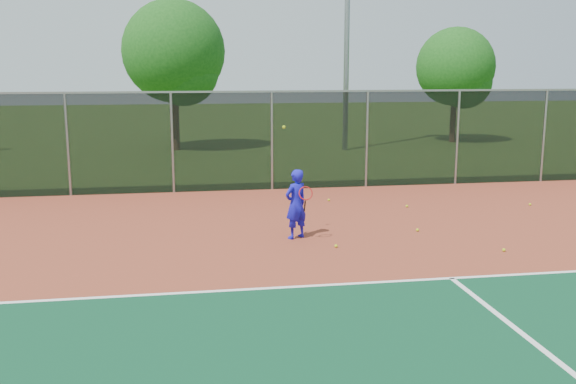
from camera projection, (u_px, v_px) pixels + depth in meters
The scene contains 12 objects.
ground at pixel (399, 363), 8.25m from camera, with size 120.00×120.00×0.00m, color #315317.
court_apron at pixel (358, 306), 10.18m from camera, with size 30.00×20.00×0.02m, color #953C26.
fence_back at pixel (272, 140), 19.57m from camera, with size 30.00×0.06×3.03m.
tennis_player at pixel (296, 204), 14.04m from camera, with size 0.67×0.71×2.49m.
practice_ball_0 at pixel (504, 250), 13.14m from camera, with size 0.07×0.07×0.07m, color #B4C817.
practice_ball_1 at pixel (336, 246), 13.43m from camera, with size 0.07×0.07×0.07m, color #B4C817.
practice_ball_2 at pixel (530, 204), 17.51m from camera, with size 0.07×0.07×0.07m, color #B4C817.
practice_ball_3 at pixel (407, 206), 17.29m from camera, with size 0.07×0.07×0.07m, color #B4C817.
practice_ball_6 at pixel (417, 230), 14.76m from camera, with size 0.07×0.07×0.07m, color #B4C817.
practice_ball_7 at pixel (329, 200), 18.09m from camera, with size 0.07×0.07×0.07m, color #B4C817.
tree_back_left at pixel (176, 56), 28.57m from camera, with size 4.58×4.58×6.73m.
tree_back_mid at pixel (458, 70), 31.76m from camera, with size 3.88×3.88×5.70m.
Camera 1 is at (-2.65, -7.34, 3.74)m, focal length 40.00 mm.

